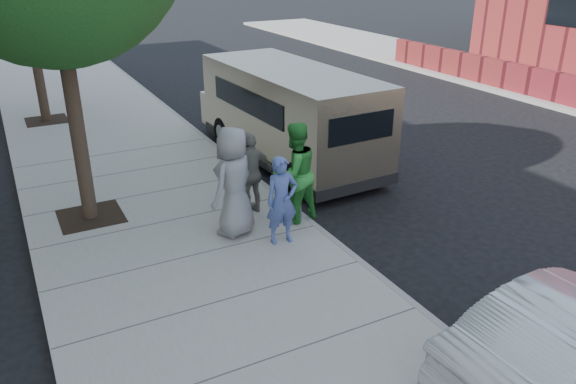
% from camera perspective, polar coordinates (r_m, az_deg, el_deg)
% --- Properties ---
extents(ground, '(120.00, 120.00, 0.00)m').
position_cam_1_polar(ground, '(10.24, -4.19, -5.83)').
color(ground, black).
rests_on(ground, ground).
extents(sidewalk, '(5.00, 60.00, 0.15)m').
position_cam_1_polar(sidewalk, '(9.91, -9.53, -6.71)').
color(sidewalk, gray).
rests_on(sidewalk, ground).
extents(curb_face, '(0.12, 60.00, 0.16)m').
position_cam_1_polar(curb_face, '(10.78, 2.83, -3.74)').
color(curb_face, gray).
rests_on(curb_face, ground).
extents(parking_meter, '(0.29, 0.20, 1.32)m').
position_cam_1_polar(parking_meter, '(10.48, 1.29, 1.66)').
color(parking_meter, gray).
rests_on(parking_meter, sidewalk).
extents(van, '(2.38, 6.45, 2.36)m').
position_cam_1_polar(van, '(14.08, -0.04, 8.05)').
color(van, tan).
rests_on(van, ground).
extents(person_officer, '(0.62, 0.43, 1.61)m').
position_cam_1_polar(person_officer, '(9.82, -0.63, -0.87)').
color(person_officer, '#4D60A5').
rests_on(person_officer, sidewalk).
extents(person_green_shirt, '(1.06, 0.88, 1.96)m').
position_cam_1_polar(person_green_shirt, '(10.56, 0.70, 1.96)').
color(person_green_shirt, green).
rests_on(person_green_shirt, sidewalk).
extents(person_gray_shirt, '(1.19, 1.08, 2.03)m').
position_cam_1_polar(person_gray_shirt, '(10.09, -5.53, 1.02)').
color(person_gray_shirt, gray).
rests_on(person_gray_shirt, sidewalk).
extents(person_striped_polo, '(1.04, 0.61, 1.66)m').
position_cam_1_polar(person_striped_polo, '(10.96, -3.77, 1.89)').
color(person_striped_polo, gray).
rests_on(person_striped_polo, sidewalk).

